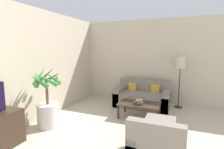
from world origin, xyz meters
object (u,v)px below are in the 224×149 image
at_px(potted_palm, 48,106).
at_px(apple_green, 137,101).
at_px(apple_red, 138,100).
at_px(orange_fruit, 141,100).
at_px(ottoman, 160,129).
at_px(floor_lamp, 180,66).
at_px(fruit_bowl, 138,103).
at_px(armchair, 157,147).
at_px(sofa_loveseat, 142,97).
at_px(coffee_table, 139,105).

bearing_deg(potted_palm, apple_green, 33.33).
bearing_deg(apple_green, apple_red, 96.85).
xyz_separation_m(apple_green, orange_fruit, (0.07, 0.08, -0.00)).
distance_m(apple_green, ottoman, 1.02).
height_order(potted_palm, floor_lamp, floor_lamp).
xyz_separation_m(floor_lamp, apple_red, (-0.94, -1.26, -0.79)).
xyz_separation_m(fruit_bowl, ottoman, (0.62, -0.79, -0.22)).
xyz_separation_m(floor_lamp, armchair, (-0.24, -2.87, -1.01)).
relative_size(sofa_loveseat, coffee_table, 1.56).
bearing_deg(fruit_bowl, potted_palm, -145.78).
height_order(potted_palm, apple_green, potted_palm).
relative_size(potted_palm, orange_fruit, 18.68).
bearing_deg(armchair, apple_green, 114.56).
bearing_deg(fruit_bowl, orange_fruit, 30.83).
distance_m(floor_lamp, fruit_bowl, 1.81).
xyz_separation_m(orange_fruit, armchair, (0.63, -1.60, -0.22)).
relative_size(sofa_loveseat, armchair, 1.96).
bearing_deg(apple_red, apple_green, -83.15).
distance_m(potted_palm, armchair, 2.49).
distance_m(sofa_loveseat, floor_lamp, 1.46).
xyz_separation_m(coffee_table, armchair, (0.67, -1.65, -0.09)).
bearing_deg(potted_palm, orange_fruit, 34.13).
relative_size(floor_lamp, apple_green, 19.10).
bearing_deg(apple_green, fruit_bowl, 72.15).
relative_size(coffee_table, orange_fruit, 14.26).
xyz_separation_m(sofa_loveseat, armchair, (0.80, -2.60, -0.02)).
bearing_deg(apple_green, sofa_loveseat, 95.66).
bearing_deg(orange_fruit, ottoman, -54.89).
xyz_separation_m(floor_lamp, orange_fruit, (-0.87, -1.27, -0.79)).
bearing_deg(ottoman, potted_palm, -170.04).
distance_m(potted_palm, apple_green, 2.11).
relative_size(fruit_bowl, orange_fruit, 3.30).
bearing_deg(sofa_loveseat, fruit_bowl, -83.16).
xyz_separation_m(floor_lamp, apple_green, (-0.93, -1.35, -0.78)).
height_order(floor_lamp, apple_red, floor_lamp).
height_order(sofa_loveseat, fruit_bowl, sofa_loveseat).
relative_size(floor_lamp, apple_red, 23.41).
distance_m(apple_red, orange_fruit, 0.08).
xyz_separation_m(coffee_table, apple_red, (-0.03, -0.04, 0.13)).
bearing_deg(armchair, potted_palm, 171.69).
xyz_separation_m(sofa_loveseat, fruit_bowl, (0.12, -1.03, 0.14)).
distance_m(floor_lamp, armchair, 3.05).
height_order(floor_lamp, fruit_bowl, floor_lamp).
bearing_deg(armchair, coffee_table, 112.11).
relative_size(apple_red, orange_fruit, 0.89).
bearing_deg(apple_red, sofa_loveseat, 95.55).
height_order(coffee_table, armchair, armchair).
bearing_deg(floor_lamp, potted_palm, -137.05).
relative_size(floor_lamp, armchair, 1.83).
height_order(sofa_loveseat, ottoman, sofa_loveseat).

